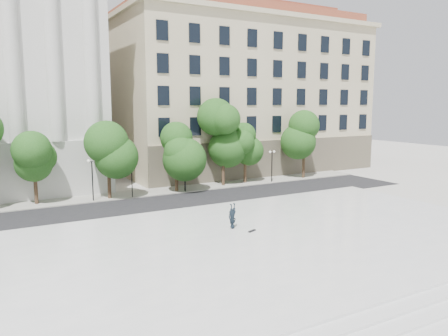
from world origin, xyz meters
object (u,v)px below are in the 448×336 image
(person_lying, at_px, (232,225))
(skateboard, at_px, (252,231))
(traffic_light_east, at_px, (185,159))
(traffic_light_west, at_px, (131,163))

(person_lying, xyz_separation_m, skateboard, (0.85, -1.39, -0.22))
(traffic_light_east, relative_size, person_lying, 2.22)
(skateboard, bearing_deg, traffic_light_west, 78.67)
(traffic_light_west, xyz_separation_m, traffic_light_east, (6.07, -0.00, 0.03))
(traffic_light_east, bearing_deg, person_lying, -102.06)
(traffic_light_west, bearing_deg, skateboard, -78.76)
(traffic_light_west, relative_size, traffic_light_east, 0.99)
(traffic_light_east, bearing_deg, skateboard, -98.42)
(person_lying, distance_m, skateboard, 1.64)
(person_lying, bearing_deg, traffic_light_west, 88.29)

